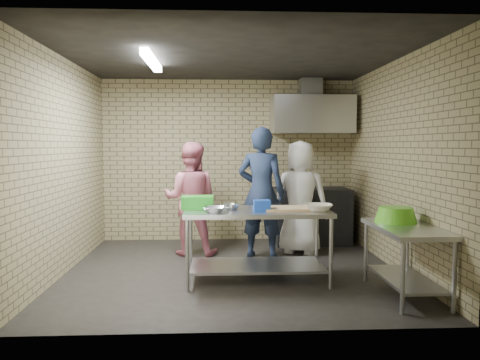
% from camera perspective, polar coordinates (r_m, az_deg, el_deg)
% --- Properties ---
extents(floor, '(4.20, 4.20, 0.00)m').
position_cam_1_polar(floor, '(6.13, -0.85, -10.93)').
color(floor, black).
rests_on(floor, ground).
extents(ceiling, '(4.20, 4.20, 0.00)m').
position_cam_1_polar(ceiling, '(6.02, -0.88, 14.73)').
color(ceiling, black).
rests_on(ceiling, ground).
extents(back_wall, '(4.20, 0.06, 2.70)m').
position_cam_1_polar(back_wall, '(7.92, -1.38, 2.40)').
color(back_wall, '#95865D').
rests_on(back_wall, ground).
extents(front_wall, '(4.20, 0.06, 2.70)m').
position_cam_1_polar(front_wall, '(3.93, 0.17, 0.54)').
color(front_wall, '#95865D').
rests_on(front_wall, ground).
extents(left_wall, '(0.06, 4.00, 2.70)m').
position_cam_1_polar(left_wall, '(6.21, -20.62, 1.63)').
color(left_wall, '#95865D').
rests_on(left_wall, ground).
extents(right_wall, '(0.06, 4.00, 2.70)m').
position_cam_1_polar(right_wall, '(6.35, 18.43, 1.73)').
color(right_wall, '#95865D').
rests_on(right_wall, ground).
extents(prep_table, '(1.70, 0.85, 0.85)m').
position_cam_1_polar(prep_table, '(5.60, 2.04, -7.92)').
color(prep_table, '#ACAFB3').
rests_on(prep_table, floor).
extents(side_counter, '(0.60, 1.20, 0.75)m').
position_cam_1_polar(side_counter, '(5.36, 19.48, -9.26)').
color(side_counter, silver).
rests_on(side_counter, floor).
extents(stove, '(1.20, 0.70, 0.90)m').
position_cam_1_polar(stove, '(7.81, 8.68, -4.31)').
color(stove, black).
rests_on(stove, floor).
extents(range_hood, '(1.30, 0.60, 0.60)m').
position_cam_1_polar(range_hood, '(7.79, 8.74, 7.84)').
color(range_hood, silver).
rests_on(range_hood, back_wall).
extents(hood_duct, '(0.35, 0.30, 0.30)m').
position_cam_1_polar(hood_duct, '(7.98, 8.56, 11.00)').
color(hood_duct, '#A5A8AD').
rests_on(hood_duct, back_wall).
extents(wall_shelf, '(0.80, 0.20, 0.04)m').
position_cam_1_polar(wall_shelf, '(8.03, 10.56, 6.42)').
color(wall_shelf, '#3F2B19').
rests_on(wall_shelf, back_wall).
extents(fluorescent_fixture, '(0.10, 1.25, 0.08)m').
position_cam_1_polar(fluorescent_fixture, '(6.06, -10.68, 14.02)').
color(fluorescent_fixture, white).
rests_on(fluorescent_fixture, ceiling).
extents(green_crate, '(0.38, 0.28, 0.15)m').
position_cam_1_polar(green_crate, '(5.62, -5.18, -2.73)').
color(green_crate, '#1E9D1D').
rests_on(green_crate, prep_table).
extents(blue_tub, '(0.19, 0.19, 0.12)m').
position_cam_1_polar(blue_tub, '(5.43, 2.68, -3.11)').
color(blue_tub, '#1640A9').
rests_on(blue_tub, prep_table).
extents(cutting_board, '(0.52, 0.40, 0.03)m').
position_cam_1_polar(cutting_board, '(5.55, 5.68, -3.46)').
color(cutting_board, '#D1B679').
rests_on(cutting_board, prep_table).
extents(mixing_bowl_a, '(0.30, 0.30, 0.06)m').
position_cam_1_polar(mixing_bowl_a, '(5.31, -3.15, -3.60)').
color(mixing_bowl_a, '#AFB3B6').
rests_on(mixing_bowl_a, prep_table).
extents(mixing_bowl_b, '(0.23, 0.23, 0.06)m').
position_cam_1_polar(mixing_bowl_b, '(5.56, -1.08, -3.25)').
color(mixing_bowl_b, silver).
rests_on(mixing_bowl_b, prep_table).
extents(ceramic_bowl, '(0.37, 0.37, 0.08)m').
position_cam_1_polar(ceramic_bowl, '(5.48, 9.51, -3.32)').
color(ceramic_bowl, beige).
rests_on(ceramic_bowl, prep_table).
extents(green_basin, '(0.46, 0.46, 0.17)m').
position_cam_1_polar(green_basin, '(5.49, 18.41, -4.02)').
color(green_basin, '#59C626').
rests_on(green_basin, side_counter).
extents(bottle_red, '(0.07, 0.07, 0.18)m').
position_cam_1_polar(bottle_red, '(7.98, 8.81, 7.25)').
color(bottle_red, '#B22619').
rests_on(bottle_red, wall_shelf).
extents(bottle_green, '(0.06, 0.06, 0.15)m').
position_cam_1_polar(bottle_green, '(8.07, 11.62, 7.07)').
color(bottle_green, green).
rests_on(bottle_green, wall_shelf).
extents(man_navy, '(0.79, 0.65, 1.87)m').
position_cam_1_polar(man_navy, '(6.68, 2.61, -1.53)').
color(man_navy, '#141B32').
rests_on(man_navy, floor).
extents(woman_pink, '(0.87, 0.72, 1.65)m').
position_cam_1_polar(woman_pink, '(6.90, -6.04, -2.27)').
color(woman_pink, '#D77283').
rests_on(woman_pink, floor).
extents(woman_white, '(0.96, 0.81, 1.67)m').
position_cam_1_polar(woman_white, '(6.99, 7.35, -2.10)').
color(woman_white, white).
rests_on(woman_white, floor).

